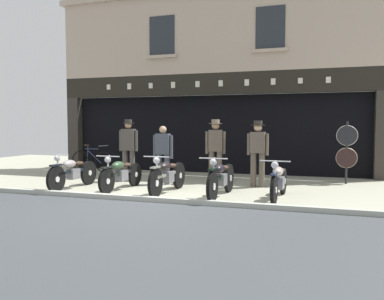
{
  "coord_description": "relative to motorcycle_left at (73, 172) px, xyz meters",
  "views": [
    {
      "loc": [
        3.45,
        -7.49,
        1.62
      ],
      "look_at": [
        0.14,
        2.76,
        0.93
      ],
      "focal_mm": 36.91,
      "sensor_mm": 36.0,
      "label": 1
    }
  ],
  "objects": [
    {
      "name": "ground",
      "position": [
        2.48,
        -2.01,
        -0.46
      ],
      "size": [
        22.87,
        22.0,
        0.18
      ],
      "color": "#A0A089"
    },
    {
      "name": "shop_facade",
      "position": [
        2.48,
        6.0,
        1.25
      ],
      "size": [
        11.17,
        4.42,
        6.09
      ],
      "color": "black",
      "rests_on": "ground"
    },
    {
      "name": "motorcycle_left",
      "position": [
        0.0,
        0.0,
        0.0
      ],
      "size": [
        0.62,
        1.99,
        0.92
      ],
      "rotation": [
        0.0,
        0.0,
        3.12
      ],
      "color": "black",
      "rests_on": "ground"
    },
    {
      "name": "motorcycle_center_left",
      "position": [
        1.27,
        0.17,
        -0.01
      ],
      "size": [
        0.62,
        1.95,
        0.9
      ],
      "rotation": [
        0.0,
        0.0,
        3.09
      ],
      "color": "black",
      "rests_on": "ground"
    },
    {
      "name": "motorcycle_center",
      "position": [
        2.53,
        0.13,
        0.01
      ],
      "size": [
        0.62,
        2.07,
        0.93
      ],
      "rotation": [
        0.0,
        0.0,
        3.11
      ],
      "color": "black",
      "rests_on": "ground"
    },
    {
      "name": "motorcycle_center_right",
      "position": [
        3.86,
        0.01,
        0.01
      ],
      "size": [
        0.62,
        2.05,
        0.93
      ],
      "rotation": [
        0.0,
        0.0,
        3.11
      ],
      "color": "black",
      "rests_on": "ground"
    },
    {
      "name": "motorcycle_right",
      "position": [
        5.11,
        0.14,
        -0.01
      ],
      "size": [
        0.62,
        1.94,
        0.9
      ],
      "rotation": [
        0.0,
        0.0,
        3.09
      ],
      "color": "black",
      "rests_on": "ground"
    },
    {
      "name": "salesman_left",
      "position": [
        0.75,
        1.62,
        0.56
      ],
      "size": [
        0.56,
        0.33,
        1.77
      ],
      "rotation": [
        0.0,
        0.0,
        3.23
      ],
      "color": "#47423D",
      "rests_on": "ground"
    },
    {
      "name": "shopkeeper_center",
      "position": [
        1.91,
        1.37,
        0.45
      ],
      "size": [
        0.56,
        0.26,
        1.58
      ],
      "rotation": [
        0.0,
        0.0,
        3.21
      ],
      "color": "#3D424C",
      "rests_on": "ground"
    },
    {
      "name": "salesman_right",
      "position": [
        3.19,
        2.07,
        0.57
      ],
      "size": [
        0.55,
        0.36,
        1.77
      ],
      "rotation": [
        0.0,
        0.0,
        3.37
      ],
      "color": "brown",
      "rests_on": "ground"
    },
    {
      "name": "assistant_far_right",
      "position": [
        4.42,
        1.69,
        0.55
      ],
      "size": [
        0.56,
        0.36,
        1.72
      ],
      "rotation": [
        0.0,
        0.0,
        3.12
      ],
      "color": "brown",
      "rests_on": "ground"
    },
    {
      "name": "tyre_sign_pole",
      "position": [
        6.65,
        2.96,
        0.57
      ],
      "size": [
        0.56,
        0.07,
        1.71
      ],
      "color": "#232328",
      "rests_on": "ground"
    },
    {
      "name": "advert_board_near",
      "position": [
        0.45,
        4.37,
        1.4
      ],
      "size": [
        0.67,
        0.03,
        1.03
      ],
      "color": "silver"
    },
    {
      "name": "advert_board_far",
      "position": [
        -0.76,
        4.37,
        1.51
      ],
      "size": [
        0.76,
        0.03,
        1.08
      ],
      "color": "beige"
    },
    {
      "name": "leaning_bicycle",
      "position": [
        -1.49,
        3.24,
        -0.04
      ],
      "size": [
        1.74,
        0.5,
        0.96
      ],
      "rotation": [
        0.0,
        0.0,
        -1.7
      ],
      "color": "black",
      "rests_on": "ground"
    }
  ]
}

